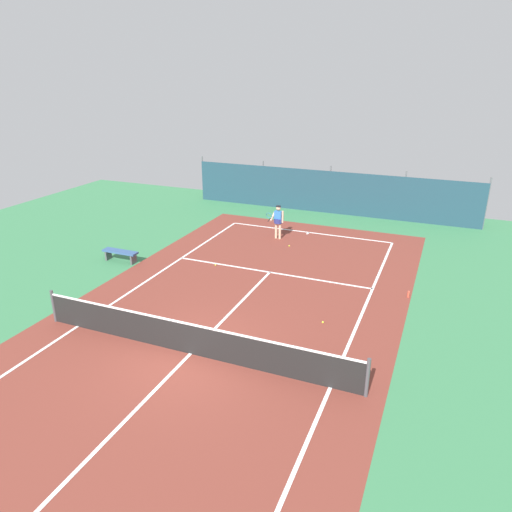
{
  "coord_description": "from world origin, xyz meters",
  "views": [
    {
      "loc": [
        6.2,
        -10.08,
        7.59
      ],
      "look_at": [
        -0.34,
        5.75,
        0.9
      ],
      "focal_mm": 33.26,
      "sensor_mm": 36.0,
      "label": 1
    }
  ],
  "objects_px": {
    "tennis_ball_near_player": "(289,246)",
    "tennis_ball_by_sideline": "(215,265)",
    "tennis_net": "(190,338)",
    "tennis_player": "(278,220)",
    "water_bottle": "(408,294)",
    "tennis_ball_midcourt": "(323,322)",
    "courtside_bench": "(120,253)"
  },
  "relations": [
    {
      "from": "tennis_net",
      "to": "tennis_ball_near_player",
      "type": "xyz_separation_m",
      "value": [
        -0.26,
        9.58,
        -0.48
      ]
    },
    {
      "from": "tennis_ball_near_player",
      "to": "tennis_ball_by_sideline",
      "type": "distance_m",
      "value": 3.99
    },
    {
      "from": "tennis_ball_near_player",
      "to": "tennis_ball_by_sideline",
      "type": "bearing_deg",
      "value": -121.84
    },
    {
      "from": "courtside_bench",
      "to": "tennis_ball_near_player",
      "type": "bearing_deg",
      "value": 36.64
    },
    {
      "from": "tennis_ball_near_player",
      "to": "tennis_ball_midcourt",
      "type": "height_order",
      "value": "same"
    },
    {
      "from": "tennis_player",
      "to": "tennis_ball_by_sideline",
      "type": "distance_m",
      "value": 4.51
    },
    {
      "from": "tennis_ball_near_player",
      "to": "tennis_ball_midcourt",
      "type": "bearing_deg",
      "value": -62.58
    },
    {
      "from": "tennis_player",
      "to": "tennis_ball_by_sideline",
      "type": "height_order",
      "value": "tennis_player"
    },
    {
      "from": "tennis_ball_midcourt",
      "to": "courtside_bench",
      "type": "xyz_separation_m",
      "value": [
        -9.37,
        1.89,
        0.34
      ]
    },
    {
      "from": "water_bottle",
      "to": "tennis_ball_midcourt",
      "type": "bearing_deg",
      "value": -127.98
    },
    {
      "from": "tennis_player",
      "to": "tennis_ball_near_player",
      "type": "xyz_separation_m",
      "value": [
        0.88,
        -0.86,
        -0.93
      ]
    },
    {
      "from": "tennis_player",
      "to": "water_bottle",
      "type": "height_order",
      "value": "tennis_player"
    },
    {
      "from": "tennis_ball_by_sideline",
      "to": "water_bottle",
      "type": "xyz_separation_m",
      "value": [
        7.77,
        0.01,
        0.09
      ]
    },
    {
      "from": "tennis_ball_near_player",
      "to": "courtside_bench",
      "type": "bearing_deg",
      "value": -143.36
    },
    {
      "from": "tennis_ball_midcourt",
      "to": "tennis_ball_by_sideline",
      "type": "height_order",
      "value": "same"
    },
    {
      "from": "tennis_ball_near_player",
      "to": "tennis_ball_by_sideline",
      "type": "relative_size",
      "value": 1.0
    },
    {
      "from": "tennis_net",
      "to": "water_bottle",
      "type": "height_order",
      "value": "tennis_net"
    },
    {
      "from": "tennis_player",
      "to": "courtside_bench",
      "type": "xyz_separation_m",
      "value": [
        -5.17,
        -5.36,
        -0.59
      ]
    },
    {
      "from": "tennis_player",
      "to": "courtside_bench",
      "type": "bearing_deg",
      "value": 51.39
    },
    {
      "from": "tennis_net",
      "to": "tennis_ball_near_player",
      "type": "bearing_deg",
      "value": 91.55
    },
    {
      "from": "tennis_player",
      "to": "tennis_ball_near_player",
      "type": "relative_size",
      "value": 24.85
    },
    {
      "from": "water_bottle",
      "to": "tennis_net",
      "type": "bearing_deg",
      "value": -131.08
    },
    {
      "from": "tennis_player",
      "to": "water_bottle",
      "type": "xyz_separation_m",
      "value": [
        6.55,
        -4.23,
        -0.84
      ]
    },
    {
      "from": "tennis_ball_midcourt",
      "to": "tennis_ball_by_sideline",
      "type": "distance_m",
      "value": 6.2
    },
    {
      "from": "tennis_ball_near_player",
      "to": "water_bottle",
      "type": "bearing_deg",
      "value": -30.8
    },
    {
      "from": "tennis_ball_near_player",
      "to": "tennis_ball_midcourt",
      "type": "xyz_separation_m",
      "value": [
        3.32,
        -6.39,
        0.0
      ]
    },
    {
      "from": "tennis_ball_near_player",
      "to": "courtside_bench",
      "type": "xyz_separation_m",
      "value": [
        -6.05,
        -4.5,
        0.34
      ]
    },
    {
      "from": "tennis_player",
      "to": "water_bottle",
      "type": "distance_m",
      "value": 7.84
    },
    {
      "from": "courtside_bench",
      "to": "tennis_player",
      "type": "bearing_deg",
      "value": 45.99
    },
    {
      "from": "tennis_net",
      "to": "tennis_ball_by_sideline",
      "type": "height_order",
      "value": "tennis_net"
    },
    {
      "from": "water_bottle",
      "to": "tennis_ball_by_sideline",
      "type": "bearing_deg",
      "value": -179.94
    },
    {
      "from": "tennis_net",
      "to": "courtside_bench",
      "type": "height_order",
      "value": "tennis_net"
    }
  ]
}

